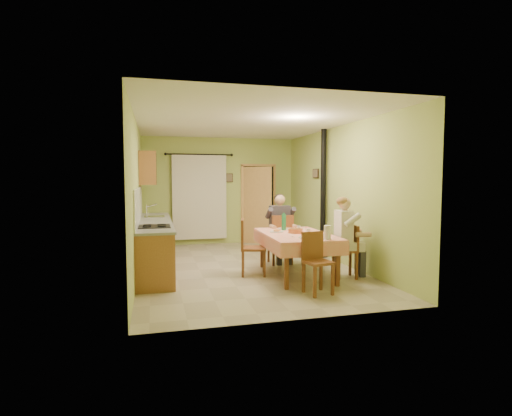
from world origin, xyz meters
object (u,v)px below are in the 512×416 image
object	(u,v)px
chair_left	(253,259)
stove_flue	(323,211)
man_far	(280,221)
dining_table	(296,255)
chair_near	(318,275)
chair_far	(280,249)
man_right	(345,228)
chair_right	(346,261)

from	to	relation	value
chair_left	stove_flue	world-z (taller)	stove_flue
man_far	stove_flue	xyz separation A→B (m)	(1.13, 0.44, 0.15)
dining_table	stove_flue	size ratio (longest dim) A/B	0.68
chair_near	man_far	bearing A→B (deg)	-102.90
dining_table	stove_flue	bearing A→B (deg)	53.46
chair_far	man_far	size ratio (longest dim) A/B	0.72
chair_near	man_right	size ratio (longest dim) A/B	0.67
chair_near	chair_left	xyz separation A→B (m)	(-0.66, 1.39, 0.00)
dining_table	chair_far	size ratio (longest dim) A/B	1.91
chair_near	stove_flue	world-z (taller)	stove_flue
dining_table	chair_near	bearing A→B (deg)	-91.99
dining_table	chair_left	size ratio (longest dim) A/B	1.91
man_right	stove_flue	xyz separation A→B (m)	(0.39, 1.84, 0.15)
dining_table	chair_right	distance (m)	0.87
chair_near	stove_flue	size ratio (longest dim) A/B	0.33
dining_table	man_right	distance (m)	0.99
chair_near	chair_right	size ratio (longest dim) A/B	1.00
chair_right	man_far	size ratio (longest dim) A/B	0.67
chair_near	dining_table	bearing A→B (deg)	-103.60
chair_far	chair_left	bearing A→B (deg)	-133.77
chair_right	chair_left	distance (m)	1.64
chair_far	stove_flue	size ratio (longest dim) A/B	0.36
chair_far	dining_table	bearing A→B (deg)	-91.02
chair_far	chair_left	size ratio (longest dim) A/B	1.00
dining_table	chair_far	bearing A→B (deg)	89.44
chair_near	man_right	bearing A→B (deg)	-147.47
man_far	man_right	bearing A→B (deg)	-61.16
chair_left	man_right	distance (m)	1.73
chair_left	chair_right	bearing A→B (deg)	81.59
man_right	chair_left	bearing A→B (deg)	75.35
dining_table	man_right	xyz separation A→B (m)	(0.78, -0.35, 0.50)
chair_near	chair_right	world-z (taller)	same
chair_right	chair_left	size ratio (longest dim) A/B	0.92
chair_right	stove_flue	distance (m)	2.02
chair_right	man_far	xyz separation A→B (m)	(-0.75, 1.40, 0.59)
chair_right	stove_flue	world-z (taller)	stove_flue
dining_table	chair_near	xyz separation A→B (m)	(-0.07, -1.13, -0.09)
chair_far	man_right	distance (m)	1.68
dining_table	chair_near	size ratio (longest dim) A/B	2.07
chair_right	man_right	xyz separation A→B (m)	(-0.01, 0.00, 0.59)
man_far	dining_table	bearing A→B (deg)	-91.00
chair_left	dining_table	bearing A→B (deg)	83.77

